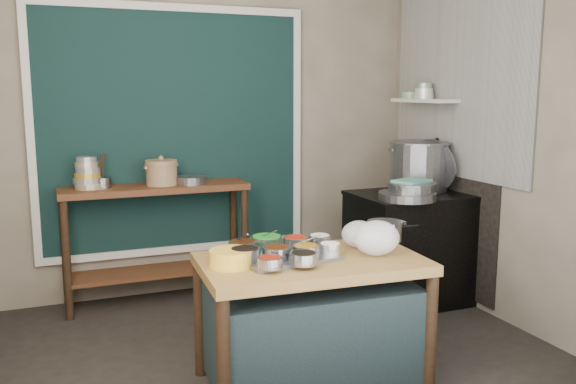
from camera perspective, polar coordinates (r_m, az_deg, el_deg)
name	(u,v)px	position (r m, az deg, el deg)	size (l,w,h in m)	color
floor	(279,354)	(4.10, -0.88, -14.92)	(3.50, 3.00, 0.02)	black
back_wall	(214,125)	(5.18, -6.93, 6.28)	(3.50, 0.02, 2.80)	gray
right_wall	(507,130)	(4.67, 19.79, 5.44)	(0.02, 3.00, 2.80)	gray
curtain_panel	(174,132)	(5.07, -10.64, 5.55)	(2.10, 0.02, 1.90)	black
curtain_frame	(174,132)	(5.06, -10.62, 5.54)	(2.22, 0.03, 2.02)	beige
tile_panel	(459,69)	(5.07, 15.68, 11.02)	(0.02, 1.70, 1.70)	#B2B2AA
soot_patch	(445,210)	(5.25, 14.51, -1.63)	(0.01, 1.30, 1.30)	black
wall_shelf	(424,101)	(5.25, 12.64, 8.35)	(0.22, 0.70, 0.03)	beige
prep_table	(311,322)	(3.57, 2.20, -12.06)	(1.25, 0.72, 0.75)	olive
back_counter	(157,244)	(4.98, -12.17, -4.77)	(1.45, 0.40, 0.95)	#593319
stove_block	(411,249)	(5.01, 11.43, -5.26)	(0.90, 0.68, 0.85)	black
stove_top	(413,195)	(4.92, 11.60, -0.30)	(0.92, 0.69, 0.03)	black
condiment_tray	(285,257)	(3.44, -0.27, -6.09)	(0.53, 0.38, 0.02)	gray
condiment_bowls	(280,249)	(3.43, -0.78, -5.36)	(0.67, 0.54, 0.08)	gray
yellow_basin	(231,258)	(3.30, -5.32, -6.17)	(0.24, 0.24, 0.09)	yellow
saucepan	(385,231)	(3.88, 9.05, -3.61)	(0.23, 0.23, 0.13)	gray
plastic_bag_a	(377,238)	(3.53, 8.31, -4.27)	(0.27, 0.23, 0.20)	white
plastic_bag_b	(359,234)	(3.70, 6.65, -3.93)	(0.22, 0.18, 0.16)	white
bowl_stack	(88,175)	(4.84, -18.23, 1.56)	(0.22, 0.22, 0.24)	tan
utensil_cup	(102,183)	(4.84, -16.97, 0.84)	(0.13, 0.13, 0.08)	gray
ceramic_crock	(162,174)	(4.88, -11.74, 1.68)	(0.26, 0.26, 0.18)	olive
wide_bowl	(191,180)	(4.90, -9.07, 1.11)	(0.24, 0.24, 0.06)	gray
stock_pot	(419,166)	(5.07, 12.13, 2.41)	(0.50, 0.50, 0.39)	gray
pot_lid	(434,165)	(5.06, 13.49, 2.49)	(0.43, 0.43, 0.02)	gray
steamer	(411,190)	(4.67, 11.48, 0.15)	(0.38, 0.38, 0.12)	gray
green_cloth	(412,181)	(4.66, 11.51, 1.02)	(0.26, 0.20, 0.02)	#5AA695
shallow_pan	(407,196)	(4.62, 11.09, -0.37)	(0.43, 0.43, 0.06)	gray
shelf_bowl_stack	(424,91)	(5.26, 12.61, 9.17)	(0.16, 0.16, 0.13)	silver
shelf_bowl_green	(410,95)	(5.43, 11.39, 8.87)	(0.15, 0.15, 0.05)	gray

